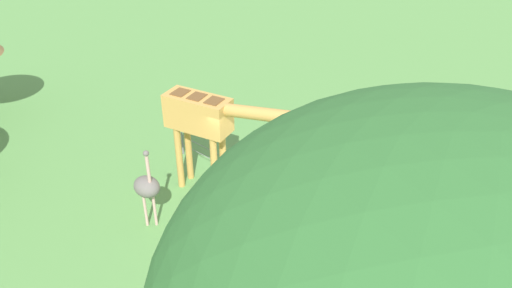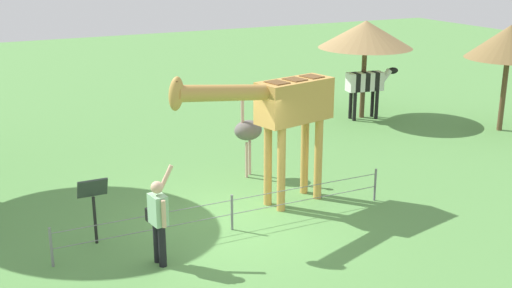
{
  "view_description": "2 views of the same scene",
  "coord_description": "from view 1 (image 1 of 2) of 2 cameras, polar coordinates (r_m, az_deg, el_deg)",
  "views": [
    {
      "loc": [
        6.64,
        -8.21,
        8.37
      ],
      "look_at": [
        -0.34,
        -0.15,
        1.76
      ],
      "focal_mm": 35.61,
      "sensor_mm": 36.0,
      "label": 1
    },
    {
      "loc": [
        4.75,
        10.85,
        5.45
      ],
      "look_at": [
        -0.32,
        0.55,
        1.89
      ],
      "focal_mm": 44.66,
      "sensor_mm": 36.0,
      "label": 2
    }
  ],
  "objects": [
    {
      "name": "info_sign",
      "position": [
        11.45,
        10.16,
        -9.21
      ],
      "size": [
        0.56,
        0.21,
        1.32
      ],
      "color": "black",
      "rests_on": "ground_plane"
    },
    {
      "name": "ostrich",
      "position": [
        12.33,
        -12.15,
        -4.73
      ],
      "size": [
        0.7,
        0.56,
        2.25
      ],
      "color": "#CC9E93",
      "rests_on": "ground_plane"
    },
    {
      "name": "wire_fence",
      "position": [
        13.3,
        1.88,
        -5.01
      ],
      "size": [
        7.05,
        0.05,
        0.75
      ],
      "color": "slate",
      "rests_on": "ground_plane"
    },
    {
      "name": "ground_plane",
      "position": [
        13.48,
        1.54,
        -6.61
      ],
      "size": [
        60.0,
        60.0,
        0.0
      ],
      "primitive_type": "plane",
      "color": "#568E47"
    },
    {
      "name": "visitor",
      "position": [
        12.72,
        10.16,
        -4.72
      ],
      "size": [
        0.55,
        0.58,
        1.77
      ],
      "color": "black",
      "rests_on": "ground_plane"
    },
    {
      "name": "giraffe",
      "position": [
        12.75,
        -5.17,
        2.66
      ],
      "size": [
        3.99,
        1.37,
        3.22
      ],
      "color": "#C69347",
      "rests_on": "ground_plane"
    }
  ]
}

